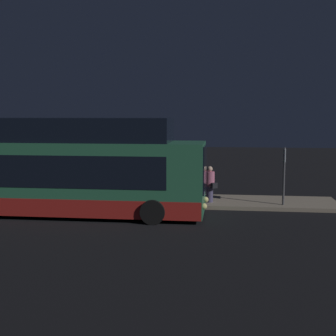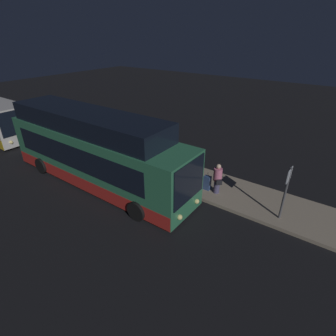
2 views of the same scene
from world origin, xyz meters
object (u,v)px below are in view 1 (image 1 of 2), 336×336
object	(u,v)px
suitcase	(198,193)
sign_post	(284,169)
passenger_waiting	(150,179)
passenger_boarding	(210,183)
bus_lead	(60,172)
passenger_with_bags	(95,181)

from	to	relation	value
suitcase	sign_post	size ratio (longest dim) A/B	0.40
passenger_waiting	suitcase	bearing A→B (deg)	-105.56
passenger_boarding	passenger_waiting	distance (m)	3.13
bus_lead	suitcase	xyz separation A→B (m)	(5.46, 2.55, -1.21)
passenger_with_bags	passenger_boarding	bearing A→B (deg)	-59.92
passenger_with_bags	sign_post	xyz separation A→B (m)	(8.44, -0.06, 0.70)
passenger_boarding	passenger_waiting	bearing A→B (deg)	-62.31
bus_lead	sign_post	distance (m)	9.49
passenger_boarding	sign_post	size ratio (longest dim) A/B	0.65
passenger_boarding	passenger_with_bags	size ratio (longest dim) A/B	1.01
suitcase	passenger_boarding	bearing A→B (deg)	-1.56
passenger_with_bags	sign_post	distance (m)	8.47
passenger_waiting	sign_post	world-z (taller)	sign_post
passenger_boarding	suitcase	xyz separation A→B (m)	(-0.55, 0.02, -0.47)
sign_post	passenger_waiting	bearing A→B (deg)	167.20
passenger_waiting	passenger_with_bags	world-z (taller)	passenger_with_bags
passenger_boarding	suitcase	bearing A→B (deg)	-42.12
passenger_boarding	sign_post	distance (m)	3.28
bus_lead	passenger_boarding	size ratio (longest dim) A/B	7.22
suitcase	sign_post	bearing A→B (deg)	-3.68
passenger_boarding	suitcase	distance (m)	0.73
passenger_waiting	bus_lead	bearing A→B (deg)	150.32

